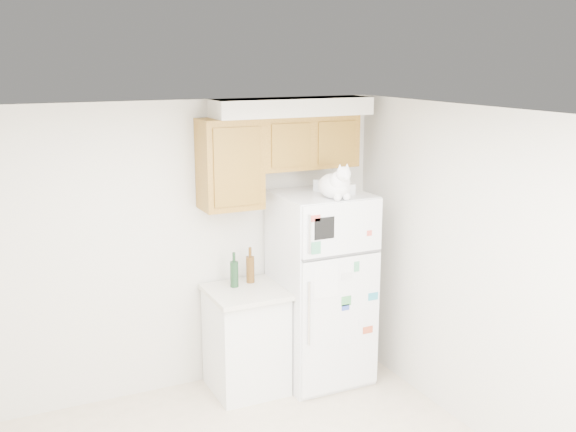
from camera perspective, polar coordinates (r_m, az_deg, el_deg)
room_shell at (r=4.10m, az=-2.03°, el=-3.19°), size 3.84×4.04×2.52m
refrigerator at (r=5.99m, az=2.81°, el=-6.08°), size 0.76×0.78×1.70m
base_counter at (r=5.92m, az=-3.57°, el=-10.37°), size 0.64×0.64×0.92m
cat at (r=5.54m, az=4.12°, el=2.66°), size 0.30×0.44×0.31m
storage_box_back at (r=5.89m, az=3.21°, el=2.64°), size 0.21×0.18×0.10m
storage_box_front at (r=5.73m, az=4.81°, el=2.27°), size 0.15×0.12×0.09m
bottle_green at (r=5.77m, az=-4.58°, el=-4.55°), size 0.07×0.07×0.31m
bottle_amber at (r=5.87m, az=-3.22°, el=-4.15°), size 0.07×0.07×0.32m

